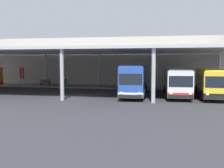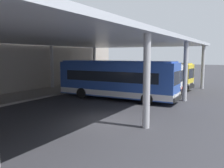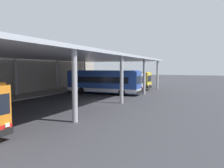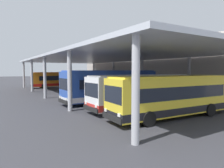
{
  "view_description": "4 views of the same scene",
  "coord_description": "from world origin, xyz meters",
  "px_view_note": "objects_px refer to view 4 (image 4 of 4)",
  "views": [
    {
      "loc": [
        9.92,
        -27.56,
        3.94
      ],
      "look_at": [
        4.25,
        2.58,
        1.34
      ],
      "focal_mm": 41.56,
      "sensor_mm": 36.0,
      "label": 1
    },
    {
      "loc": [
        -12.24,
        -7.33,
        4.06
      ],
      "look_at": [
        6.2,
        3.27,
        1.5
      ],
      "focal_mm": 38.06,
      "sensor_mm": 36.0,
      "label": 2
    },
    {
      "loc": [
        -22.37,
        -11.32,
        3.97
      ],
      "look_at": [
        8.56,
        2.49,
        1.42
      ],
      "focal_mm": 34.71,
      "sensor_mm": 36.0,
      "label": 3
    },
    {
      "loc": [
        25.99,
        -8.41,
        3.61
      ],
      "look_at": [
        8.13,
        2.52,
        2.14
      ],
      "focal_mm": 31.95,
      "sensor_mm": 36.0,
      "label": 4
    }
  ],
  "objects_px": {
    "bus_second_bay": "(112,86)",
    "bus_middle_bay": "(142,91)",
    "bus_far_bay": "(172,96)",
    "trash_bin": "(118,86)",
    "banner_sign": "(96,78)",
    "bench_waiting": "(108,85)",
    "bus_nearest_bay": "(58,79)"
  },
  "relations": [
    {
      "from": "bus_second_bay",
      "to": "bus_middle_bay",
      "type": "bearing_deg",
      "value": 3.4
    },
    {
      "from": "bus_middle_bay",
      "to": "bus_far_bay",
      "type": "bearing_deg",
      "value": -1.77
    },
    {
      "from": "trash_bin",
      "to": "banner_sign",
      "type": "relative_size",
      "value": 0.31
    },
    {
      "from": "bench_waiting",
      "to": "trash_bin",
      "type": "xyz_separation_m",
      "value": [
        3.38,
        0.1,
        0.01
      ]
    },
    {
      "from": "bus_second_bay",
      "to": "bus_far_bay",
      "type": "relative_size",
      "value": 1.07
    },
    {
      "from": "bus_far_bay",
      "to": "bench_waiting",
      "type": "height_order",
      "value": "bus_far_bay"
    },
    {
      "from": "bus_far_bay",
      "to": "trash_bin",
      "type": "relative_size",
      "value": 10.86
    },
    {
      "from": "bus_nearest_bay",
      "to": "bus_far_bay",
      "type": "relative_size",
      "value": 1.0
    },
    {
      "from": "bus_nearest_bay",
      "to": "trash_bin",
      "type": "height_order",
      "value": "bus_nearest_bay"
    },
    {
      "from": "bench_waiting",
      "to": "bus_second_bay",
      "type": "bearing_deg",
      "value": -29.1
    },
    {
      "from": "bus_nearest_bay",
      "to": "trash_bin",
      "type": "bearing_deg",
      "value": 39.08
    },
    {
      "from": "bus_middle_bay",
      "to": "bus_second_bay",
      "type": "bearing_deg",
      "value": -176.6
    },
    {
      "from": "bus_second_bay",
      "to": "bus_middle_bay",
      "type": "height_order",
      "value": "bus_second_bay"
    },
    {
      "from": "bus_second_bay",
      "to": "bench_waiting",
      "type": "xyz_separation_m",
      "value": [
        -15.45,
        8.6,
        -1.18
      ]
    },
    {
      "from": "bus_nearest_bay",
      "to": "trash_bin",
      "type": "xyz_separation_m",
      "value": [
        10.15,
        8.24,
        -0.98
      ]
    },
    {
      "from": "bus_far_bay",
      "to": "bus_second_bay",
      "type": "bearing_deg",
      "value": -178.85
    },
    {
      "from": "bus_middle_bay",
      "to": "bus_far_bay",
      "type": "height_order",
      "value": "same"
    },
    {
      "from": "bus_far_bay",
      "to": "trash_bin",
      "type": "distance_m",
      "value": 22.39
    },
    {
      "from": "bus_second_bay",
      "to": "bench_waiting",
      "type": "height_order",
      "value": "bus_second_bay"
    },
    {
      "from": "bus_nearest_bay",
      "to": "bus_second_bay",
      "type": "distance_m",
      "value": 22.22
    },
    {
      "from": "trash_bin",
      "to": "banner_sign",
      "type": "xyz_separation_m",
      "value": [
        -7.0,
        -0.97,
        1.3
      ]
    },
    {
      "from": "bus_middle_bay",
      "to": "trash_bin",
      "type": "xyz_separation_m",
      "value": [
        -16.93,
        8.41,
        -0.98
      ]
    },
    {
      "from": "bench_waiting",
      "to": "trash_bin",
      "type": "height_order",
      "value": "trash_bin"
    },
    {
      "from": "bus_second_bay",
      "to": "bench_waiting",
      "type": "bearing_deg",
      "value": 150.9
    },
    {
      "from": "bus_nearest_bay",
      "to": "banner_sign",
      "type": "distance_m",
      "value": 7.92
    },
    {
      "from": "bus_middle_bay",
      "to": "bench_waiting",
      "type": "xyz_separation_m",
      "value": [
        -20.32,
        8.31,
        -0.99
      ]
    },
    {
      "from": "trash_bin",
      "to": "bus_middle_bay",
      "type": "bearing_deg",
      "value": -26.4
    },
    {
      "from": "bus_middle_bay",
      "to": "banner_sign",
      "type": "bearing_deg",
      "value": 162.75
    },
    {
      "from": "bus_far_bay",
      "to": "bus_nearest_bay",
      "type": "bearing_deg",
      "value": 179.47
    },
    {
      "from": "bus_nearest_bay",
      "to": "bus_second_bay",
      "type": "xyz_separation_m",
      "value": [
        22.21,
        -0.46,
        0.19
      ]
    },
    {
      "from": "bus_second_bay",
      "to": "bus_far_bay",
      "type": "height_order",
      "value": "bus_second_bay"
    },
    {
      "from": "bus_middle_bay",
      "to": "banner_sign",
      "type": "xyz_separation_m",
      "value": [
        -23.94,
        7.43,
        0.32
      ]
    }
  ]
}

